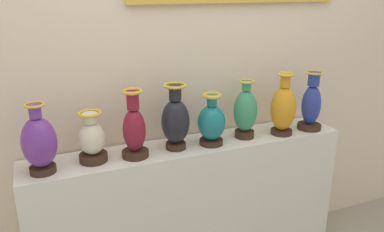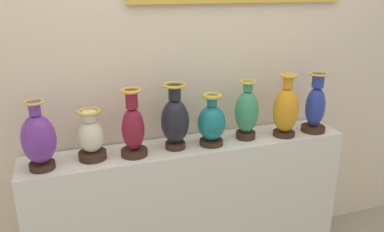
{
  "view_description": "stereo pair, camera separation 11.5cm",
  "coord_description": "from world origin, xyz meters",
  "px_view_note": "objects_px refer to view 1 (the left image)",
  "views": [
    {
      "loc": [
        -0.82,
        -1.97,
        1.8
      ],
      "look_at": [
        0.0,
        0.0,
        1.08
      ],
      "focal_mm": 35.75,
      "sensor_mm": 36.0,
      "label": 1
    },
    {
      "loc": [
        -0.71,
        -2.01,
        1.8
      ],
      "look_at": [
        0.0,
        0.0,
        1.08
      ],
      "focal_mm": 35.75,
      "sensor_mm": 36.0,
      "label": 2
    }
  ],
  "objects_px": {
    "vase_amber": "(283,108)",
    "vase_violet": "(39,143)",
    "vase_ivory": "(92,140)",
    "vase_jade": "(245,112)",
    "vase_cobalt": "(311,105)",
    "vase_teal": "(212,122)",
    "vase_onyx": "(175,120)",
    "vase_burgundy": "(134,130)"
  },
  "relations": [
    {
      "from": "vase_ivory",
      "to": "vase_cobalt",
      "type": "relative_size",
      "value": 0.72
    },
    {
      "from": "vase_amber",
      "to": "vase_burgundy",
      "type": "bearing_deg",
      "value": 178.82
    },
    {
      "from": "vase_burgundy",
      "to": "vase_cobalt",
      "type": "bearing_deg",
      "value": -0.72
    },
    {
      "from": "vase_violet",
      "to": "vase_jade",
      "type": "distance_m",
      "value": 1.2
    },
    {
      "from": "vase_violet",
      "to": "vase_jade",
      "type": "height_order",
      "value": "same"
    },
    {
      "from": "vase_violet",
      "to": "vase_onyx",
      "type": "xyz_separation_m",
      "value": [
        0.74,
        0.03,
        0.01
      ]
    },
    {
      "from": "vase_violet",
      "to": "vase_ivory",
      "type": "height_order",
      "value": "vase_violet"
    },
    {
      "from": "vase_amber",
      "to": "vase_jade",
      "type": "bearing_deg",
      "value": 170.62
    },
    {
      "from": "vase_onyx",
      "to": "vase_jade",
      "type": "xyz_separation_m",
      "value": [
        0.46,
        0.0,
        -0.01
      ]
    },
    {
      "from": "vase_ivory",
      "to": "vase_onyx",
      "type": "bearing_deg",
      "value": -1.26
    },
    {
      "from": "vase_teal",
      "to": "vase_amber",
      "type": "height_order",
      "value": "vase_amber"
    },
    {
      "from": "vase_violet",
      "to": "vase_onyx",
      "type": "bearing_deg",
      "value": 2.13
    },
    {
      "from": "vase_violet",
      "to": "vase_onyx",
      "type": "distance_m",
      "value": 0.74
    },
    {
      "from": "vase_burgundy",
      "to": "vase_cobalt",
      "type": "height_order",
      "value": "vase_cobalt"
    },
    {
      "from": "vase_burgundy",
      "to": "vase_amber",
      "type": "relative_size",
      "value": 0.96
    },
    {
      "from": "vase_onyx",
      "to": "vase_amber",
      "type": "bearing_deg",
      "value": -3.08
    },
    {
      "from": "vase_burgundy",
      "to": "vase_jade",
      "type": "relative_size",
      "value": 1.05
    },
    {
      "from": "vase_teal",
      "to": "vase_jade",
      "type": "xyz_separation_m",
      "value": [
        0.24,
        0.02,
        0.03
      ]
    },
    {
      "from": "vase_burgundy",
      "to": "vase_onyx",
      "type": "height_order",
      "value": "vase_onyx"
    },
    {
      "from": "vase_amber",
      "to": "vase_violet",
      "type": "bearing_deg",
      "value": 179.56
    },
    {
      "from": "vase_ivory",
      "to": "vase_cobalt",
      "type": "xyz_separation_m",
      "value": [
        1.41,
        -0.04,
        0.04
      ]
    },
    {
      "from": "vase_onyx",
      "to": "vase_cobalt",
      "type": "distance_m",
      "value": 0.94
    },
    {
      "from": "vase_burgundy",
      "to": "vase_jade",
      "type": "xyz_separation_m",
      "value": [
        0.71,
        0.02,
        0.01
      ]
    },
    {
      "from": "vase_onyx",
      "to": "vase_cobalt",
      "type": "relative_size",
      "value": 1.0
    },
    {
      "from": "vase_ivory",
      "to": "vase_jade",
      "type": "bearing_deg",
      "value": -0.44
    },
    {
      "from": "vase_teal",
      "to": "vase_violet",
      "type": "bearing_deg",
      "value": -179.53
    },
    {
      "from": "vase_violet",
      "to": "vase_amber",
      "type": "xyz_separation_m",
      "value": [
        1.45,
        -0.01,
        0.01
      ]
    },
    {
      "from": "vase_jade",
      "to": "vase_ivory",
      "type": "bearing_deg",
      "value": 179.56
    },
    {
      "from": "vase_burgundy",
      "to": "vase_ivory",
      "type": "bearing_deg",
      "value": 172.72
    },
    {
      "from": "vase_burgundy",
      "to": "vase_cobalt",
      "type": "relative_size",
      "value": 0.99
    },
    {
      "from": "vase_violet",
      "to": "vase_onyx",
      "type": "relative_size",
      "value": 0.95
    },
    {
      "from": "vase_jade",
      "to": "vase_amber",
      "type": "distance_m",
      "value": 0.26
    },
    {
      "from": "vase_violet",
      "to": "vase_amber",
      "type": "height_order",
      "value": "vase_amber"
    },
    {
      "from": "vase_amber",
      "to": "vase_onyx",
      "type": "bearing_deg",
      "value": 176.92
    },
    {
      "from": "vase_burgundy",
      "to": "vase_amber",
      "type": "xyz_separation_m",
      "value": [
        0.96,
        -0.02,
        0.01
      ]
    },
    {
      "from": "vase_teal",
      "to": "vase_jade",
      "type": "height_order",
      "value": "vase_jade"
    },
    {
      "from": "vase_onyx",
      "to": "vase_amber",
      "type": "distance_m",
      "value": 0.72
    },
    {
      "from": "vase_onyx",
      "to": "vase_jade",
      "type": "distance_m",
      "value": 0.46
    },
    {
      "from": "vase_burgundy",
      "to": "vase_onyx",
      "type": "relative_size",
      "value": 0.99
    },
    {
      "from": "vase_violet",
      "to": "vase_amber",
      "type": "relative_size",
      "value": 0.92
    },
    {
      "from": "vase_burgundy",
      "to": "vase_violet",
      "type": "bearing_deg",
      "value": -178.96
    },
    {
      "from": "vase_jade",
      "to": "vase_cobalt",
      "type": "relative_size",
      "value": 0.95
    }
  ]
}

